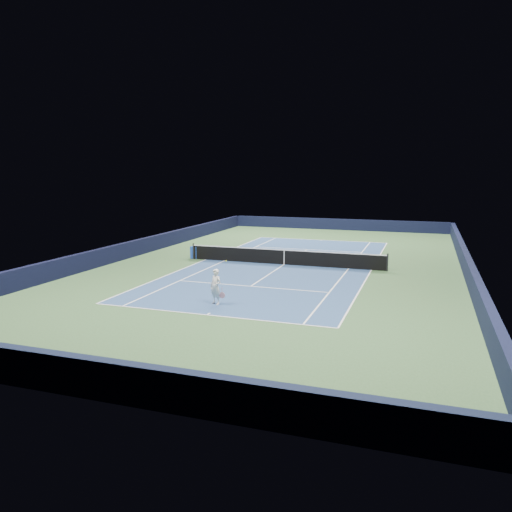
% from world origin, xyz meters
% --- Properties ---
extents(ground, '(40.00, 40.00, 0.00)m').
position_xyz_m(ground, '(0.00, 0.00, 0.00)').
color(ground, '#33542E').
rests_on(ground, ground).
extents(wall_far, '(22.00, 0.35, 1.10)m').
position_xyz_m(wall_far, '(0.00, 19.82, 0.55)').
color(wall_far, black).
rests_on(wall_far, ground).
extents(wall_near, '(22.00, 0.35, 1.10)m').
position_xyz_m(wall_near, '(0.00, -19.82, 0.55)').
color(wall_near, '#111933').
rests_on(wall_near, ground).
extents(wall_right, '(0.35, 40.00, 1.10)m').
position_xyz_m(wall_right, '(10.82, 0.00, 0.55)').
color(wall_right, black).
rests_on(wall_right, ground).
extents(wall_left, '(0.35, 40.00, 1.10)m').
position_xyz_m(wall_left, '(-10.82, 0.00, 0.55)').
color(wall_left, black).
rests_on(wall_left, ground).
extents(court_surface, '(10.97, 23.77, 0.01)m').
position_xyz_m(court_surface, '(0.00, 0.00, 0.00)').
color(court_surface, navy).
rests_on(court_surface, ground).
extents(baseline_far, '(10.97, 0.08, 0.00)m').
position_xyz_m(baseline_far, '(0.00, 11.88, 0.01)').
color(baseline_far, white).
rests_on(baseline_far, ground).
extents(baseline_near, '(10.97, 0.08, 0.00)m').
position_xyz_m(baseline_near, '(0.00, -11.88, 0.01)').
color(baseline_near, white).
rests_on(baseline_near, ground).
extents(sideline_doubles_right, '(0.08, 23.77, 0.00)m').
position_xyz_m(sideline_doubles_right, '(5.49, 0.00, 0.01)').
color(sideline_doubles_right, white).
rests_on(sideline_doubles_right, ground).
extents(sideline_doubles_left, '(0.08, 23.77, 0.00)m').
position_xyz_m(sideline_doubles_left, '(-5.49, 0.00, 0.01)').
color(sideline_doubles_left, white).
rests_on(sideline_doubles_left, ground).
extents(sideline_singles_right, '(0.08, 23.77, 0.00)m').
position_xyz_m(sideline_singles_right, '(4.12, 0.00, 0.01)').
color(sideline_singles_right, white).
rests_on(sideline_singles_right, ground).
extents(sideline_singles_left, '(0.08, 23.77, 0.00)m').
position_xyz_m(sideline_singles_left, '(-4.12, 0.00, 0.01)').
color(sideline_singles_left, white).
rests_on(sideline_singles_left, ground).
extents(service_line_far, '(8.23, 0.08, 0.00)m').
position_xyz_m(service_line_far, '(0.00, 6.40, 0.01)').
color(service_line_far, white).
rests_on(service_line_far, ground).
extents(service_line_near, '(8.23, 0.08, 0.00)m').
position_xyz_m(service_line_near, '(0.00, -6.40, 0.01)').
color(service_line_near, white).
rests_on(service_line_near, ground).
extents(center_service_line, '(0.08, 12.80, 0.00)m').
position_xyz_m(center_service_line, '(0.00, 0.00, 0.01)').
color(center_service_line, white).
rests_on(center_service_line, ground).
extents(center_mark_far, '(0.08, 0.30, 0.00)m').
position_xyz_m(center_mark_far, '(0.00, 11.73, 0.01)').
color(center_mark_far, white).
rests_on(center_mark_far, ground).
extents(center_mark_near, '(0.08, 0.30, 0.00)m').
position_xyz_m(center_mark_near, '(0.00, -11.73, 0.01)').
color(center_mark_near, white).
rests_on(center_mark_near, ground).
extents(tennis_net, '(12.90, 0.10, 1.07)m').
position_xyz_m(tennis_net, '(0.00, 0.00, 0.50)').
color(tennis_net, black).
rests_on(tennis_net, ground).
extents(sponsor_cube, '(0.61, 0.53, 0.83)m').
position_xyz_m(sponsor_cube, '(-6.40, 0.24, 0.42)').
color(sponsor_cube, blue).
rests_on(sponsor_cube, ground).
extents(tennis_player, '(0.81, 1.32, 1.85)m').
position_xyz_m(tennis_player, '(-0.31, -10.20, 0.81)').
color(tennis_player, white).
rests_on(tennis_player, ground).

